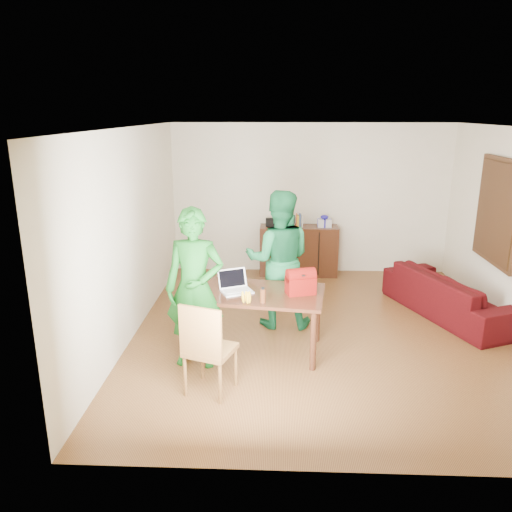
{
  "coord_description": "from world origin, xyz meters",
  "views": [
    {
      "loc": [
        -0.6,
        -6.26,
        2.9
      ],
      "look_at": [
        -0.85,
        -0.35,
        1.17
      ],
      "focal_mm": 35.0,
      "sensor_mm": 36.0,
      "label": 1
    }
  ],
  "objects_px": {
    "red_bag": "(301,284)",
    "sofa": "(450,294)",
    "person_far": "(279,260)",
    "laptop": "(237,289)",
    "chair": "(210,366)",
    "bottle": "(263,295)",
    "person_near": "(195,289)",
    "table": "(255,299)"
  },
  "relations": [
    {
      "from": "red_bag",
      "to": "sofa",
      "type": "xyz_separation_m",
      "value": [
        2.26,
        1.28,
        -0.58
      ]
    },
    {
      "from": "person_far",
      "to": "laptop",
      "type": "relative_size",
      "value": 4.4
    },
    {
      "from": "chair",
      "to": "red_bag",
      "type": "relative_size",
      "value": 3.05
    },
    {
      "from": "bottle",
      "to": "sofa",
      "type": "relative_size",
      "value": 0.09
    },
    {
      "from": "red_bag",
      "to": "sofa",
      "type": "relative_size",
      "value": 0.16
    },
    {
      "from": "laptop",
      "to": "bottle",
      "type": "bearing_deg",
      "value": -69.84
    },
    {
      "from": "chair",
      "to": "person_far",
      "type": "xyz_separation_m",
      "value": [
        0.72,
        1.79,
        0.65
      ]
    },
    {
      "from": "person_far",
      "to": "red_bag",
      "type": "xyz_separation_m",
      "value": [
        0.26,
        -0.83,
        -0.05
      ]
    },
    {
      "from": "red_bag",
      "to": "person_far",
      "type": "bearing_deg",
      "value": 91.35
    },
    {
      "from": "bottle",
      "to": "red_bag",
      "type": "bearing_deg",
      "value": 35.42
    },
    {
      "from": "person_far",
      "to": "sofa",
      "type": "distance_m",
      "value": 2.63
    },
    {
      "from": "chair",
      "to": "sofa",
      "type": "relative_size",
      "value": 0.48
    },
    {
      "from": "person_far",
      "to": "laptop",
      "type": "xyz_separation_m",
      "value": [
        -0.51,
        -0.83,
        -0.13
      ]
    },
    {
      "from": "chair",
      "to": "bottle",
      "type": "bearing_deg",
      "value": 69.69
    },
    {
      "from": "person_near",
      "to": "person_far",
      "type": "distance_m",
      "value": 1.52
    },
    {
      "from": "table",
      "to": "laptop",
      "type": "bearing_deg",
      "value": -163.89
    },
    {
      "from": "table",
      "to": "laptop",
      "type": "relative_size",
      "value": 4.09
    },
    {
      "from": "person_far",
      "to": "sofa",
      "type": "xyz_separation_m",
      "value": [
        2.52,
        0.44,
        -0.63
      ]
    },
    {
      "from": "person_near",
      "to": "sofa",
      "type": "height_order",
      "value": "person_near"
    },
    {
      "from": "person_near",
      "to": "person_far",
      "type": "xyz_separation_m",
      "value": [
        0.96,
        1.17,
        0.01
      ]
    },
    {
      "from": "person_near",
      "to": "red_bag",
      "type": "relative_size",
      "value": 5.52
    },
    {
      "from": "chair",
      "to": "person_near",
      "type": "xyz_separation_m",
      "value": [
        -0.24,
        0.62,
        0.64
      ]
    },
    {
      "from": "laptop",
      "to": "bottle",
      "type": "height_order",
      "value": "laptop"
    },
    {
      "from": "table",
      "to": "sofa",
      "type": "height_order",
      "value": "table"
    },
    {
      "from": "person_near",
      "to": "laptop",
      "type": "distance_m",
      "value": 0.58
    },
    {
      "from": "table",
      "to": "person_near",
      "type": "relative_size",
      "value": 0.94
    },
    {
      "from": "table",
      "to": "person_far",
      "type": "xyz_separation_m",
      "value": [
        0.28,
        0.8,
        0.27
      ]
    },
    {
      "from": "person_near",
      "to": "sofa",
      "type": "bearing_deg",
      "value": 29.04
    },
    {
      "from": "bottle",
      "to": "sofa",
      "type": "bearing_deg",
      "value": 30.53
    },
    {
      "from": "person_far",
      "to": "sofa",
      "type": "relative_size",
      "value": 0.87
    },
    {
      "from": "person_far",
      "to": "bottle",
      "type": "distance_m",
      "value": 1.17
    },
    {
      "from": "person_near",
      "to": "red_bag",
      "type": "bearing_deg",
      "value": 19.53
    },
    {
      "from": "table",
      "to": "red_bag",
      "type": "relative_size",
      "value": 5.18
    },
    {
      "from": "bottle",
      "to": "sofa",
      "type": "distance_m",
      "value": 3.18
    },
    {
      "from": "chair",
      "to": "person_near",
      "type": "bearing_deg",
      "value": 130.74
    },
    {
      "from": "chair",
      "to": "laptop",
      "type": "xyz_separation_m",
      "value": [
        0.22,
        0.97,
        0.52
      ]
    },
    {
      "from": "red_bag",
      "to": "sofa",
      "type": "bearing_deg",
      "value": 13.4
    },
    {
      "from": "person_far",
      "to": "red_bag",
      "type": "distance_m",
      "value": 0.88
    },
    {
      "from": "person_near",
      "to": "bottle",
      "type": "xyz_separation_m",
      "value": [
        0.78,
        0.02,
        -0.07
      ]
    },
    {
      "from": "person_near",
      "to": "sofa",
      "type": "distance_m",
      "value": 3.89
    },
    {
      "from": "table",
      "to": "laptop",
      "type": "height_order",
      "value": "laptop"
    },
    {
      "from": "sofa",
      "to": "bottle",
      "type": "bearing_deg",
      "value": 98.05
    }
  ]
}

